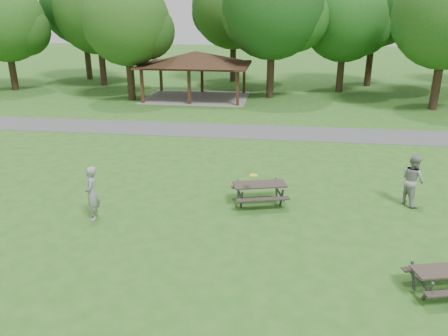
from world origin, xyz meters
TOP-DOWN VIEW (x-y plane):
  - ground at (0.00, 0.00)m, footprint 160.00×160.00m
  - asphalt_path at (0.00, 14.00)m, footprint 120.00×3.20m
  - pavilion at (-4.00, 24.00)m, footprint 8.60×7.01m
  - tree_row_b at (-20.92, 25.53)m, footprint 7.14×6.80m
  - tree_row_c at (-13.90, 29.03)m, footprint 8.19×7.80m
  - tree_row_d at (-8.92, 22.53)m, footprint 6.93×6.60m
  - tree_row_e at (2.10, 25.03)m, footprint 8.40×8.00m
  - tree_row_f at (8.09, 28.53)m, footprint 7.35×7.00m
  - tree_deep_a at (-16.90, 32.53)m, footprint 8.40×8.00m
  - tree_deep_b at (-1.90, 33.03)m, footprint 8.40×8.00m
  - tree_deep_c at (11.10, 32.03)m, footprint 8.82×8.40m
  - picnic_table_middle at (2.37, 3.80)m, footprint 2.29×2.01m
  - picnic_table_far at (7.39, -1.07)m, footprint 1.93×1.69m
  - frisbee_in_flight at (2.17, 3.13)m, footprint 0.35×0.35m
  - frisbee_thrower at (-3.30, 1.80)m, footprint 0.65×0.80m
  - frisbee_catcher at (7.98, 4.54)m, footprint 1.06×1.17m

SIDE VIEW (x-z plane):
  - ground at x=0.00m, z-range 0.00..0.00m
  - asphalt_path at x=0.00m, z-range 0.00..0.02m
  - picnic_table_far at x=7.39m, z-range 0.17..0.89m
  - picnic_table_middle at x=2.37m, z-range 0.20..1.05m
  - frisbee_thrower at x=-3.30m, z-range 0.00..1.92m
  - frisbee_catcher at x=7.98m, z-range 0.00..1.95m
  - frisbee_in_flight at x=2.17m, z-range 1.39..1.41m
  - pavilion at x=-4.00m, z-range 1.18..4.94m
  - tree_row_b at x=-20.92m, z-range 1.03..10.30m
  - tree_row_d at x=-8.92m, z-range 1.13..10.41m
  - tree_row_f at x=8.09m, z-range 1.06..10.62m
  - tree_row_c at x=-13.90m, z-range 1.20..11.87m
  - tree_row_e at x=2.10m, z-range 1.27..12.29m
  - tree_deep_b at x=-1.90m, z-range 1.32..12.45m
  - tree_deep_a at x=-16.90m, z-range 1.44..12.82m
  - tree_deep_c at x=11.10m, z-range 1.49..13.39m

